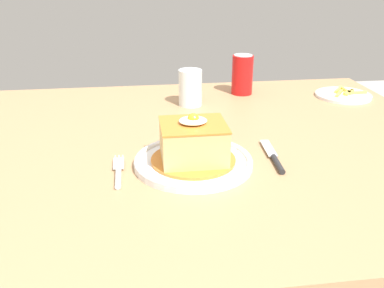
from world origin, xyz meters
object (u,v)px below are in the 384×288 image
fork (118,173)px  drinking_glass (190,90)px  main_plate (193,161)px  soda_can (242,75)px  side_plate_fries (344,95)px  knife (275,159)px

fork → drinking_glass: (0.20, 0.43, 0.04)m
main_plate → soda_can: 0.55m
fork → main_plate: bearing=9.6°
soda_can → drinking_glass: soda_can is taller
side_plate_fries → knife: bearing=-130.1°
main_plate → drinking_glass: size_ratio=2.35×
knife → drinking_glass: size_ratio=1.58×
knife → soda_can: bearing=84.2°
knife → side_plate_fries: (0.36, 0.43, -0.00)m
side_plate_fries → soda_can: bearing=166.0°
knife → soda_can: (0.05, 0.50, 0.06)m
main_plate → soda_can: (0.23, 0.50, 0.05)m
soda_can → drinking_glass: 0.20m
soda_can → drinking_glass: size_ratio=1.18×
fork → drinking_glass: size_ratio=1.34×
drinking_glass → side_plate_fries: (0.49, 0.02, -0.04)m
main_plate → knife: bearing=-2.1°
soda_can → side_plate_fries: size_ratio=0.73×
main_plate → drinking_glass: 0.41m
knife → main_plate: bearing=177.9°
side_plate_fries → main_plate: bearing=-141.7°
fork → knife: (0.33, 0.02, 0.00)m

